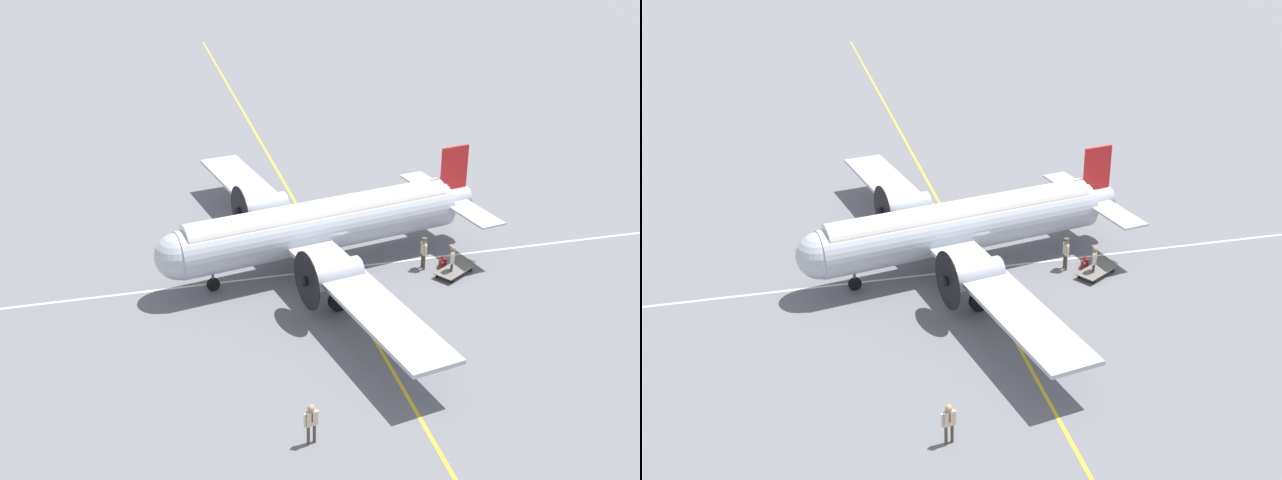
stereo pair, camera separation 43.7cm
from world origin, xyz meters
TOP-DOWN VIEW (x-y plane):
  - ground_plane at (0.00, 0.00)m, footprint 300.00×300.00m
  - apron_line_eastwest at (0.00, -0.67)m, footprint 120.00×0.16m
  - apron_line_northsouth at (-0.45, 0.00)m, footprint 0.16×120.00m
  - airliner_main at (-0.08, 0.40)m, footprint 26.88×18.49m
  - crew_foreground at (-14.03, 3.90)m, footprint 0.29×0.61m
  - passenger_boarding at (-1.55, -5.39)m, footprint 0.62×0.32m
  - ramp_agent at (-2.72, -6.55)m, footprint 0.54×0.36m
  - suitcase_near_door at (-1.58, -6.57)m, footprint 0.43×0.19m
  - suitcase_upright_spare at (-1.79, -6.36)m, footprint 0.42×0.15m
  - baggage_cart at (-2.63, -6.79)m, footprint 2.20×2.55m
  - traffic_cone at (-6.82, -2.07)m, footprint 0.37×0.37m

SIDE VIEW (x-z plane):
  - ground_plane at x=0.00m, z-range 0.00..0.00m
  - apron_line_eastwest at x=0.00m, z-range 0.00..0.01m
  - apron_line_northsouth at x=-0.45m, z-range 0.00..0.01m
  - suitcase_upright_spare at x=-1.79m, z-range -0.02..0.46m
  - traffic_cone at x=-6.82m, z-range -0.02..0.47m
  - suitcase_near_door at x=-1.58m, z-range -0.02..0.56m
  - baggage_cart at x=-2.63m, z-range 0.00..0.56m
  - ramp_agent at x=-2.72m, z-range 0.20..1.95m
  - crew_foreground at x=-14.03m, z-range 0.20..1.99m
  - passenger_boarding at x=-1.55m, z-range 0.24..2.08m
  - airliner_main at x=-0.08m, z-range -0.36..5.34m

